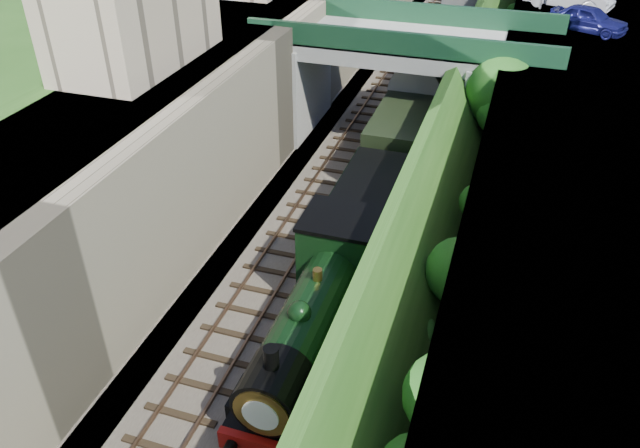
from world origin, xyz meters
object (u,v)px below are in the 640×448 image
Objects in this scene: tender at (369,211)px; tree at (504,94)px; car_blue at (589,19)px; road_bridge at (414,76)px; locomotive at (316,314)px.

tree is at bearing 58.76° from tender.
tree is 1.62× the size of car_blue.
car_blue is at bearing 22.84° from road_bridge.
road_bridge is at bearing 136.83° from car_blue.
tree is at bearing 72.70° from locomotive.
tree is 7.66m from car_blue.
tree reaches higher than locomotive.
road_bridge reaches higher than tree.
locomotive is at bearing -90.00° from tender.
road_bridge is 9.73m from car_blue.
tree is 1.10× the size of tender.
car_blue reaches higher than road_bridge.
car_blue is at bearing 59.53° from tender.
locomotive is at bearing -89.18° from road_bridge.
car_blue is (3.60, 6.36, 2.30)m from tree.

